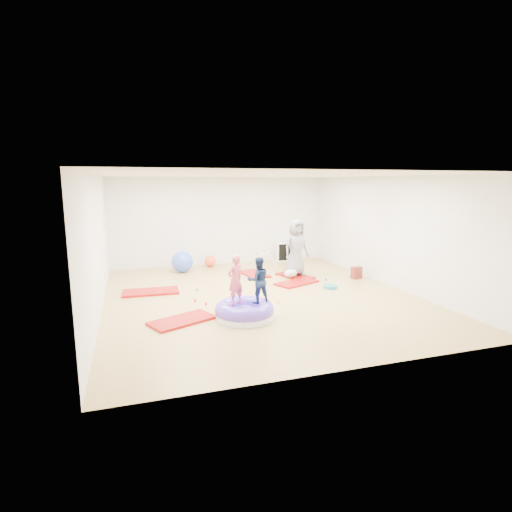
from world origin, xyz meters
name	(u,v)px	position (x,y,z in m)	size (l,w,h in m)	color
room	(260,237)	(0.00, 0.00, 1.40)	(7.01, 8.01, 2.81)	tan
gym_mat_front_left	(182,320)	(-1.98, -1.26, 0.03)	(1.24, 0.62, 0.05)	#AD1914
gym_mat_mid_left	(151,292)	(-2.44, 1.02, 0.03)	(1.31, 0.66, 0.05)	#AD1914
gym_mat_center_back	(254,274)	(0.51, 2.11, 0.02)	(1.11, 0.56, 0.05)	#AD1914
gym_mat_right	(297,283)	(1.28, 0.79, 0.02)	(1.17, 0.58, 0.05)	#AD1914
gym_mat_rear_right	(295,276)	(1.55, 1.52, 0.02)	(1.08, 0.54, 0.05)	#AD1914
inflatable_cushion	(244,311)	(-0.79, -1.44, 0.14)	(1.17, 1.17, 0.37)	white
child_pink	(235,277)	(-0.96, -1.39, 0.83)	(0.36, 0.24, 0.99)	#E14E6D
child_navy	(258,278)	(-0.50, -1.43, 0.80)	(0.45, 0.35, 0.92)	#16264F
adult_caregiver	(296,247)	(1.58, 1.57, 0.83)	(0.77, 0.50, 1.58)	slate
infant	(291,273)	(1.35, 1.32, 0.16)	(0.37, 0.38, 0.22)	#C7E9F6
ball_pit_balls	(247,292)	(-0.24, 0.28, 0.03)	(3.79, 2.17, 0.06)	#E5B10D
exercise_ball_blue	(182,262)	(-1.42, 3.07, 0.32)	(0.63, 0.63, 0.63)	blue
exercise_ball_orange	(210,261)	(-0.48, 3.60, 0.18)	(0.36, 0.36, 0.36)	#FF5125
infant_play_gym	(265,258)	(1.12, 2.96, 0.31)	(0.61, 0.58, 0.47)	white
cube_shelf	(285,251)	(2.14, 3.79, 0.32)	(0.64, 0.32, 0.64)	white
balance_disc	(330,287)	(1.91, 0.09, 0.04)	(0.35, 0.35, 0.08)	teal
backpack	(356,273)	(3.10, 0.82, 0.16)	(0.28, 0.17, 0.33)	#A41C0F
yellow_toy	(237,321)	(-0.97, -1.57, 0.01)	(0.19, 0.19, 0.03)	#E5B10D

